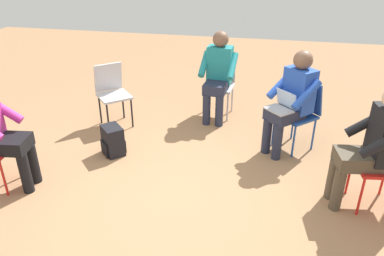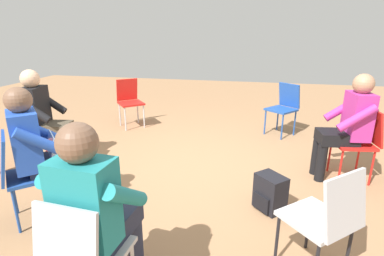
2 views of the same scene
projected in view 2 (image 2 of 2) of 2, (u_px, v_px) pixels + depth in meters
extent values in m
plane|color=#99704C|center=(189.00, 170.00, 3.76)|extent=(14.00, 14.00, 0.00)
cube|color=red|center=(353.00, 144.00, 3.44)|extent=(0.45, 0.45, 0.03)
cylinder|color=red|center=(340.00, 167.00, 3.36)|extent=(0.02, 0.02, 0.42)
cylinder|color=red|center=(330.00, 155.00, 3.69)|extent=(0.02, 0.02, 0.42)
cylinder|color=red|center=(372.00, 168.00, 3.34)|extent=(0.02, 0.02, 0.42)
cylinder|color=red|center=(358.00, 156.00, 3.66)|extent=(0.02, 0.02, 0.42)
cube|color=red|center=(374.00, 126.00, 3.36)|extent=(0.14, 0.39, 0.40)
cube|color=red|center=(131.00, 103.00, 5.34)|extent=(0.56, 0.56, 0.03)
cylinder|color=#B7B7BC|center=(144.00, 116.00, 5.34)|extent=(0.02, 0.02, 0.42)
cylinder|color=#B7B7BC|center=(125.00, 119.00, 5.19)|extent=(0.02, 0.02, 0.42)
cylinder|color=#B7B7BC|center=(138.00, 112.00, 5.62)|extent=(0.02, 0.02, 0.42)
cylinder|color=#B7B7BC|center=(120.00, 114.00, 5.47)|extent=(0.02, 0.02, 0.42)
cube|color=red|center=(127.00, 90.00, 5.43)|extent=(0.35, 0.32, 0.40)
cube|color=#B7B7BC|center=(91.00, 253.00, 1.76)|extent=(0.43, 0.43, 0.03)
cube|color=#B7B7BC|center=(65.00, 244.00, 1.52)|extent=(0.39, 0.12, 0.40)
cube|color=#B7B7BC|center=(316.00, 219.00, 2.08)|extent=(0.56, 0.56, 0.03)
cylinder|color=black|center=(277.00, 239.00, 2.21)|extent=(0.02, 0.02, 0.42)
cylinder|color=black|center=(309.00, 225.00, 2.37)|extent=(0.02, 0.02, 0.42)
cylinder|color=black|center=(348.00, 252.00, 2.09)|extent=(0.02, 0.02, 0.42)
cube|color=#B7B7BC|center=(346.00, 205.00, 1.85)|extent=(0.35, 0.32, 0.40)
cube|color=#1E4799|center=(281.00, 110.00, 4.91)|extent=(0.56, 0.56, 0.03)
cylinder|color=#1E4799|center=(282.00, 127.00, 4.76)|extent=(0.02, 0.02, 0.42)
cylinder|color=#1E4799|center=(265.00, 122.00, 5.01)|extent=(0.02, 0.02, 0.42)
cylinder|color=#1E4799|center=(295.00, 123.00, 4.96)|extent=(0.02, 0.02, 0.42)
cylinder|color=#1E4799|center=(278.00, 119.00, 5.21)|extent=(0.02, 0.02, 0.42)
cube|color=#1E4799|center=(289.00, 95.00, 4.96)|extent=(0.35, 0.31, 0.40)
cube|color=red|center=(39.00, 134.00, 3.78)|extent=(0.45, 0.45, 0.03)
cylinder|color=red|center=(61.00, 146.00, 4.00)|extent=(0.02, 0.02, 0.42)
cylinder|color=red|center=(48.00, 156.00, 3.68)|extent=(0.02, 0.02, 0.42)
cylinder|color=red|center=(37.00, 145.00, 4.02)|extent=(0.02, 0.02, 0.42)
cylinder|color=red|center=(21.00, 155.00, 3.70)|extent=(0.02, 0.02, 0.42)
cube|color=red|center=(22.00, 117.00, 3.72)|extent=(0.15, 0.39, 0.40)
cube|color=#1E4799|center=(32.00, 175.00, 2.70)|extent=(0.57, 0.57, 0.03)
cylinder|color=#1E4799|center=(53.00, 185.00, 2.99)|extent=(0.02, 0.02, 0.42)
cylinder|color=#1E4799|center=(59.00, 200.00, 2.72)|extent=(0.02, 0.02, 0.42)
cylinder|color=#1E4799|center=(14.00, 194.00, 2.82)|extent=(0.02, 0.02, 0.42)
cylinder|color=#1E4799|center=(16.00, 212.00, 2.55)|extent=(0.02, 0.02, 0.42)
cube|color=#1E4799|center=(3.00, 158.00, 2.54)|extent=(0.33, 0.34, 0.40)
cylinder|color=#23283D|center=(74.00, 182.00, 3.02)|extent=(0.11, 0.11, 0.45)
cylinder|color=#23283D|center=(78.00, 189.00, 2.87)|extent=(0.11, 0.11, 0.45)
cube|color=#23283D|center=(53.00, 163.00, 2.77)|extent=(0.51, 0.51, 0.14)
cube|color=blue|center=(26.00, 140.00, 2.59)|extent=(0.39, 0.40, 0.52)
sphere|color=brown|center=(18.00, 100.00, 2.48)|extent=(0.22, 0.22, 0.22)
cylinder|color=blue|center=(35.00, 129.00, 2.80)|extent=(0.35, 0.34, 0.31)
cylinder|color=blue|center=(41.00, 142.00, 2.48)|extent=(0.35, 0.34, 0.31)
cube|color=#9EA0A5|center=(65.00, 153.00, 2.80)|extent=(0.37, 0.37, 0.02)
cube|color=#B2D1F2|center=(51.00, 144.00, 2.71)|extent=(0.25, 0.25, 0.20)
cylinder|color=#23283D|center=(113.00, 241.00, 2.17)|extent=(0.11, 0.11, 0.45)
cylinder|color=#23283D|center=(135.00, 246.00, 2.12)|extent=(0.11, 0.11, 0.45)
cube|color=#23283D|center=(108.00, 223.00, 1.90)|extent=(0.33, 0.44, 0.14)
cube|color=teal|center=(85.00, 204.00, 1.65)|extent=(0.36, 0.25, 0.52)
sphere|color=brown|center=(77.00, 143.00, 1.54)|extent=(0.22, 0.22, 0.22)
cylinder|color=teal|center=(66.00, 186.00, 1.79)|extent=(0.12, 0.40, 0.31)
cylinder|color=teal|center=(126.00, 196.00, 1.68)|extent=(0.12, 0.40, 0.31)
cylinder|color=black|center=(321.00, 163.00, 3.45)|extent=(0.11, 0.11, 0.45)
cylinder|color=black|center=(316.00, 156.00, 3.62)|extent=(0.11, 0.11, 0.45)
cube|color=black|center=(337.00, 137.00, 3.43)|extent=(0.46, 0.35, 0.14)
cube|color=#B22D84|center=(358.00, 116.00, 3.34)|extent=(0.26, 0.37, 0.52)
sphere|color=#A87A5B|center=(364.00, 84.00, 3.23)|extent=(0.22, 0.22, 0.22)
cylinder|color=#B22D84|center=(357.00, 118.00, 3.15)|extent=(0.40, 0.14, 0.31)
cylinder|color=#B22D84|center=(342.00, 109.00, 3.53)|extent=(0.40, 0.14, 0.31)
cylinder|color=#4C4233|center=(72.00, 147.00, 3.91)|extent=(0.11, 0.11, 0.45)
cylinder|color=#4C4233|center=(66.00, 153.00, 3.73)|extent=(0.11, 0.11, 0.45)
cube|color=#4C4233|center=(53.00, 128.00, 3.74)|extent=(0.46, 0.36, 0.14)
cube|color=black|center=(35.00, 108.00, 3.67)|extent=(0.27, 0.37, 0.52)
sphere|color=#DBAD89|center=(30.00, 79.00, 3.56)|extent=(0.22, 0.22, 0.22)
cylinder|color=black|center=(51.00, 102.00, 3.85)|extent=(0.40, 0.15, 0.31)
cylinder|color=black|center=(33.00, 110.00, 3.47)|extent=(0.40, 0.15, 0.31)
cube|color=black|center=(270.00, 193.00, 2.90)|extent=(0.34, 0.34, 0.36)
cube|color=black|center=(270.00, 200.00, 2.93)|extent=(0.32, 0.31, 0.16)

